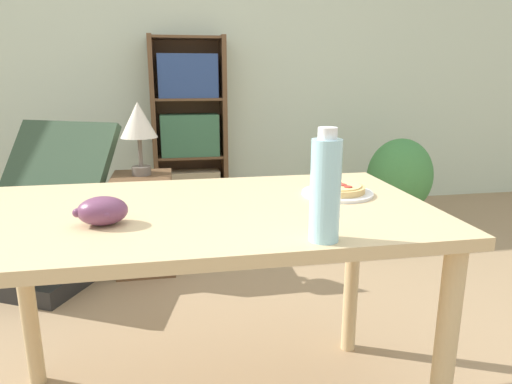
% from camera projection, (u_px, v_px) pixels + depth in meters
% --- Properties ---
extents(wall_back, '(8.00, 0.05, 2.60)m').
position_uv_depth(wall_back, '(182.00, 56.00, 3.76)').
color(wall_back, silver).
rests_on(wall_back, ground_plane).
extents(dining_table, '(1.38, 0.78, 0.77)m').
position_uv_depth(dining_table, '(203.00, 239.00, 1.39)').
color(dining_table, '#D1B27F').
rests_on(dining_table, ground_plane).
extents(pizza_on_plate, '(0.24, 0.24, 0.04)m').
position_uv_depth(pizza_on_plate, '(337.00, 190.00, 1.51)').
color(pizza_on_plate, white).
rests_on(pizza_on_plate, dining_table).
extents(grape_bunch, '(0.14, 0.10, 0.08)m').
position_uv_depth(grape_bunch, '(102.00, 211.00, 1.20)').
color(grape_bunch, '#6B3856').
rests_on(grape_bunch, dining_table).
extents(drink_bottle, '(0.07, 0.07, 0.27)m').
position_uv_depth(drink_bottle, '(325.00, 189.00, 1.07)').
color(drink_bottle, '#A3DBEA').
rests_on(drink_bottle, dining_table).
extents(lounge_chair_near, '(0.91, 0.98, 0.88)m').
position_uv_depth(lounge_chair_near, '(41.00, 231.00, 2.60)').
color(lounge_chair_near, black).
rests_on(lounge_chair_near, ground_plane).
extents(bookshelf, '(0.60, 0.27, 1.45)m').
position_uv_depth(bookshelf, '(190.00, 132.00, 3.76)').
color(bookshelf, brown).
rests_on(bookshelf, ground_plane).
extents(side_table, '(0.34, 0.34, 0.59)m').
position_uv_depth(side_table, '(145.00, 223.00, 2.73)').
color(side_table, brown).
rests_on(side_table, ground_plane).
extents(table_lamp, '(0.21, 0.21, 0.42)m').
position_uv_depth(table_lamp, '(138.00, 123.00, 2.58)').
color(table_lamp, '#665B51').
rests_on(table_lamp, side_table).
extents(potted_plant_floor, '(0.50, 0.43, 0.69)m').
position_uv_depth(potted_plant_floor, '(399.00, 179.00, 3.47)').
color(potted_plant_floor, '#BCB2A3').
rests_on(potted_plant_floor, ground_plane).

